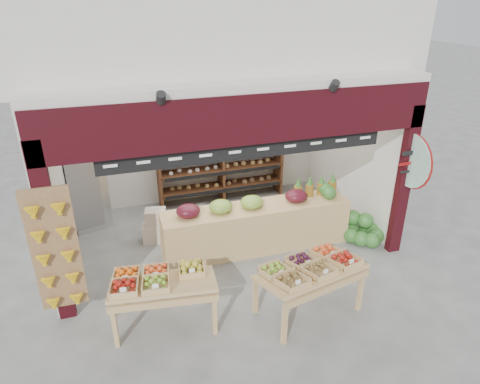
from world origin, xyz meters
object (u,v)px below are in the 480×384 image
Objects in this scene: refrigerator at (85,184)px; display_table_left at (156,281)px; display_table_right at (310,269)px; watermelon_pile at (363,231)px; back_shelving at (221,151)px; cardboard_stack at (168,228)px; mid_counter at (256,225)px.

display_table_left is (0.88, -3.26, -0.17)m from refrigerator.
watermelon_pile is (1.86, 1.44, -0.53)m from display_table_right.
cardboard_stack is at bearing -136.13° from back_shelving.
mid_counter is 2.42m from display_table_left.
display_table_left is (-1.96, -1.40, 0.25)m from mid_counter.
display_table_right is at bearing -59.15° from cardboard_stack.
cardboard_stack is at bearing 77.08° from display_table_left.
back_shelving is 2.69× the size of cardboard_stack.
refrigerator is 0.52× the size of mid_counter.
mid_counter is at bearing 93.74° from display_table_right.
cardboard_stack reaches higher than watermelon_pile.
back_shelving is at bearing 43.87° from cardboard_stack.
display_table_right is at bearing -86.26° from mid_counter.
display_table_right is at bearing -67.42° from refrigerator.
back_shelving reaches higher than watermelon_pile.
display_table_left is at bearing -165.71° from watermelon_pile.
mid_counter reaches higher than display_table_left.
cardboard_stack is (-1.44, -1.39, -0.88)m from back_shelving.
refrigerator is 3.38m from display_table_left.
watermelon_pile is (2.00, -2.58, -0.91)m from back_shelving.
mid_counter is 4.35× the size of watermelon_pile.
watermelon_pile is at bearing -41.13° from refrigerator.
display_table_left is at bearing -144.41° from mid_counter.
mid_counter is 1.86m from display_table_right.
display_table_left is 0.94× the size of display_table_right.
cardboard_stack is 1.67m from mid_counter.
back_shelving is at bearing 91.90° from display_table_right.
refrigerator is 1.16× the size of display_table_left.
back_shelving is at bearing -9.51° from refrigerator.
back_shelving is 1.83× the size of display_table_left.
display_table_right is (0.13, -4.02, -0.38)m from back_shelving.
refrigerator reaches higher than mid_counter.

